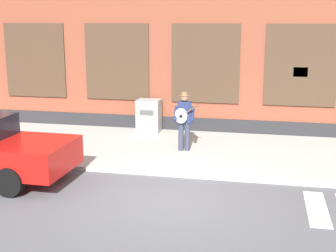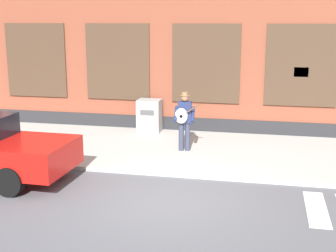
{
  "view_description": "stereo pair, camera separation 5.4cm",
  "coord_description": "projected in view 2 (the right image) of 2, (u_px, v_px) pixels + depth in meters",
  "views": [
    {
      "loc": [
        1.95,
        -9.16,
        3.81
      ],
      "look_at": [
        -0.36,
        1.84,
        1.22
      ],
      "focal_mm": 50.0,
      "sensor_mm": 36.0,
      "label": 1
    },
    {
      "loc": [
        2.0,
        -9.14,
        3.81
      ],
      "look_at": [
        -0.36,
        1.84,
        1.22
      ],
      "focal_mm": 50.0,
      "sensor_mm": 36.0,
      "label": 2
    }
  ],
  "objects": [
    {
      "name": "ground_plane",
      "position": [
        166.0,
        201.0,
        9.98
      ],
      "size": [
        160.0,
        160.0,
        0.0
      ],
      "primitive_type": "plane",
      "color": "#56565B"
    },
    {
      "name": "sidewalk",
      "position": [
        194.0,
        151.0,
        13.58
      ],
      "size": [
        28.0,
        4.52,
        0.11
      ],
      "color": "#ADAAA3",
      "rests_on": "ground"
    },
    {
      "name": "building_backdrop",
      "position": [
        214.0,
        38.0,
        16.95
      ],
      "size": [
        28.0,
        4.06,
        6.2
      ],
      "color": "brown",
      "rests_on": "ground"
    },
    {
      "name": "busker",
      "position": [
        184.0,
        118.0,
        13.2
      ],
      "size": [
        0.73,
        0.56,
        1.69
      ],
      "color": "#33384C",
      "rests_on": "sidewalk"
    },
    {
      "name": "utility_box",
      "position": [
        149.0,
        116.0,
        15.54
      ],
      "size": [
        0.76,
        0.62,
        1.09
      ],
      "color": "#9E9E9E",
      "rests_on": "sidewalk"
    }
  ]
}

